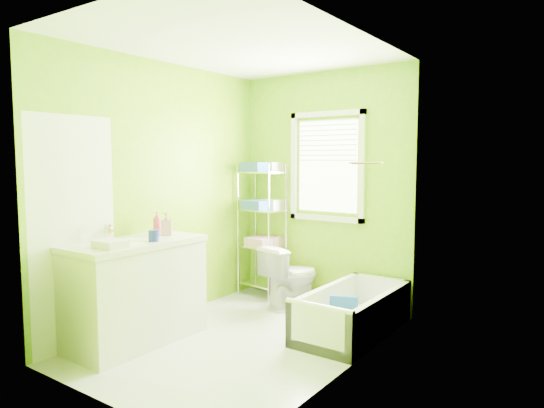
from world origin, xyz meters
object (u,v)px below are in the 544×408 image
Objects in this scene: bathtub at (352,319)px; toilet at (291,276)px; vanity at (135,289)px; wire_shelf_unit at (264,215)px.

toilet is at bearing 157.88° from bathtub.
vanity is at bearing 85.68° from toilet.
bathtub is at bearing -21.17° from wire_shelf_unit.
vanity is at bearing -138.66° from bathtub.
toilet is at bearing 71.61° from vanity.
bathtub is 1.75m from wire_shelf_unit.
toilet is at bearing -19.41° from wire_shelf_unit.
wire_shelf_unit is (0.05, 1.86, 0.49)m from vanity.
bathtub is at bearing 171.95° from toilet.
toilet is 0.83m from wire_shelf_unit.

